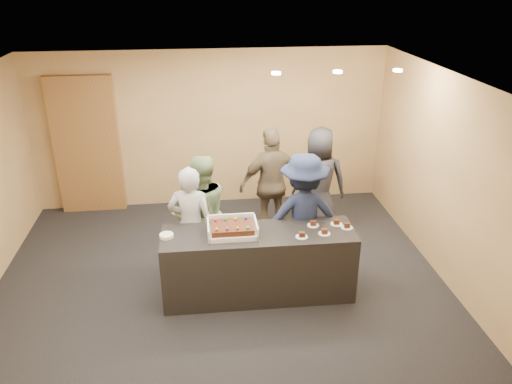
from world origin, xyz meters
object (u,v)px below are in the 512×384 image
at_px(plate_stack, 166,236).
at_px(person_brown_extra, 272,184).
at_px(serving_counter, 258,264).
at_px(person_server_grey, 191,225).
at_px(cake_box, 232,230).
at_px(storage_cabinet, 87,146).
at_px(person_dark_suit, 319,181).
at_px(person_navy_man, 303,216).
at_px(person_sage_man, 201,213).
at_px(sheet_cake, 232,227).

relative_size(plate_stack, person_brown_extra, 0.10).
relative_size(serving_counter, plate_stack, 14.24).
bearing_deg(plate_stack, person_server_grey, 55.56).
relative_size(cake_box, person_brown_extra, 0.34).
distance_m(serving_counter, person_server_grey, 1.01).
relative_size(storage_cabinet, plate_stack, 13.89).
relative_size(person_server_grey, person_dark_suit, 0.96).
relative_size(cake_box, person_navy_man, 0.35).
relative_size(cake_box, person_dark_suit, 0.35).
relative_size(person_sage_man, person_brown_extra, 0.95).
distance_m(person_server_grey, person_brown_extra, 1.64).
xyz_separation_m(plate_stack, person_server_grey, (0.29, 0.43, -0.10)).
bearing_deg(person_server_grey, plate_stack, 67.23).
bearing_deg(serving_counter, cake_box, 176.83).
bearing_deg(person_dark_suit, person_brown_extra, 18.42).
distance_m(storage_cabinet, person_sage_man, 2.80).
height_order(sheet_cake, plate_stack, sheet_cake).
height_order(person_brown_extra, person_dark_suit, person_brown_extra).
height_order(sheet_cake, person_navy_man, person_navy_man).
relative_size(person_server_grey, person_sage_man, 0.98).
distance_m(serving_counter, cake_box, 0.59).
xyz_separation_m(plate_stack, person_dark_suit, (2.27, 1.59, -0.07)).
height_order(serving_counter, person_sage_man, person_sage_man).
bearing_deg(serving_counter, person_server_grey, 152.31).
xyz_separation_m(cake_box, person_server_grey, (-0.51, 0.43, -0.13)).
bearing_deg(person_navy_man, person_sage_man, -11.96).
height_order(serving_counter, person_server_grey, person_server_grey).
bearing_deg(storage_cabinet, person_brown_extra, -23.83).
distance_m(sheet_cake, person_navy_man, 1.08).
bearing_deg(person_sage_man, person_dark_suit, -175.62).
distance_m(sheet_cake, person_brown_extra, 1.70).
distance_m(serving_counter, person_brown_extra, 1.64).
relative_size(storage_cabinet, person_dark_suit, 1.37).
bearing_deg(person_dark_suit, person_sage_man, 37.33).
distance_m(serving_counter, person_dark_suit, 2.02).
xyz_separation_m(sheet_cake, person_dark_suit, (1.47, 1.61, -0.14)).
distance_m(person_navy_man, person_dark_suit, 1.26).
xyz_separation_m(person_sage_man, person_dark_suit, (1.84, 0.87, 0.02)).
relative_size(storage_cabinet, person_navy_man, 1.35).
distance_m(storage_cabinet, person_server_grey, 2.95).
bearing_deg(person_brown_extra, serving_counter, 63.36).
xyz_separation_m(sheet_cake, plate_stack, (-0.80, 0.02, -0.08)).
distance_m(storage_cabinet, plate_stack, 3.15).
distance_m(plate_stack, person_sage_man, 0.85).
distance_m(plate_stack, person_brown_extra, 2.14).
distance_m(cake_box, plate_stack, 0.80).
distance_m(cake_box, person_sage_man, 0.82).
xyz_separation_m(storage_cabinet, cake_box, (2.22, -2.81, -0.23)).
distance_m(person_server_grey, person_navy_man, 1.49).
xyz_separation_m(person_sage_man, person_navy_man, (1.35, -0.30, 0.03)).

